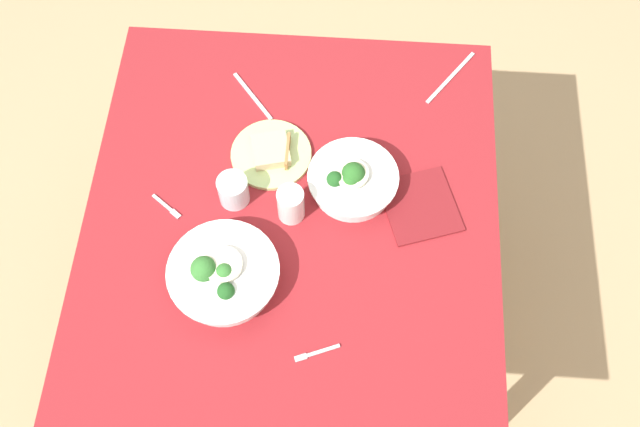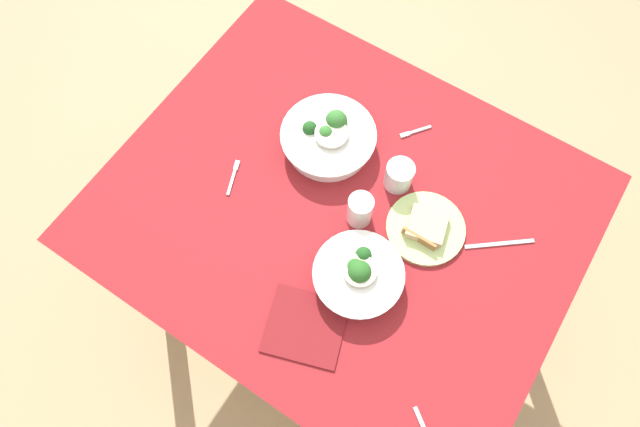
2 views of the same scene
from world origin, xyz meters
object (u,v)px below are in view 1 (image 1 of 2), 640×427
at_px(fork_by_far_bowl, 168,207).
at_px(fork_by_near_bowl, 315,353).
at_px(bread_side_plate, 271,153).
at_px(water_glass_center, 233,190).
at_px(broccoli_bowl_far, 223,275).
at_px(table_knife_left, 451,77).
at_px(table_knife_right, 253,96).
at_px(water_glass_side, 291,204).
at_px(broccoli_bowl_near, 352,181).
at_px(napkin_folded_upper, 420,206).

xyz_separation_m(fork_by_far_bowl, fork_by_near_bowl, (-0.34, -0.39, 0.00)).
bearing_deg(fork_by_far_bowl, fork_by_near_bowl, -4.28).
relative_size(bread_side_plate, water_glass_center, 2.56).
bearing_deg(broccoli_bowl_far, table_knife_left, -40.59).
xyz_separation_m(broccoli_bowl_far, table_knife_right, (0.53, -0.01, -0.03)).
distance_m(broccoli_bowl_far, water_glass_center, 0.22).
xyz_separation_m(bread_side_plate, water_glass_side, (-0.16, -0.07, 0.04)).
bearing_deg(water_glass_center, broccoli_bowl_near, -80.01).
relative_size(broccoli_bowl_near, bread_side_plate, 1.09).
bearing_deg(broccoli_bowl_near, water_glass_side, 120.54).
bearing_deg(broccoli_bowl_far, water_glass_side, -37.56).
bearing_deg(fork_by_far_bowl, water_glass_side, 38.07).
relative_size(water_glass_center, table_knife_left, 0.37).
distance_m(water_glass_side, fork_by_far_bowl, 0.31).
relative_size(water_glass_center, napkin_folded_upper, 0.44).
relative_size(broccoli_bowl_near, water_glass_side, 2.28).
bearing_deg(broccoli_bowl_near, bread_side_plate, 69.46).
xyz_separation_m(broccoli_bowl_near, fork_by_near_bowl, (-0.43, 0.06, -0.03)).
height_order(broccoli_bowl_far, water_glass_center, broccoli_bowl_far).
bearing_deg(water_glass_side, fork_by_far_bowl, 90.93).
bearing_deg(fork_by_far_bowl, broccoli_bowl_near, 48.36).
distance_m(bread_side_plate, fork_by_far_bowl, 0.29).
bearing_deg(napkin_folded_upper, broccoli_bowl_near, 75.93).
height_order(water_glass_center, table_knife_right, water_glass_center).
xyz_separation_m(broccoli_bowl_far, fork_by_near_bowl, (-0.16, -0.22, -0.03)).
xyz_separation_m(broccoli_bowl_far, bread_side_plate, (0.35, -0.08, -0.02)).
distance_m(bread_side_plate, table_knife_left, 0.54).
xyz_separation_m(broccoli_bowl_near, bread_side_plate, (0.08, 0.21, -0.02)).
relative_size(broccoli_bowl_near, table_knife_left, 1.04).
bearing_deg(fork_by_near_bowl, broccoli_bowl_near, -119.85).
relative_size(broccoli_bowl_near, fork_by_near_bowl, 2.20).
bearing_deg(broccoli_bowl_near, napkin_folded_upper, -104.07).
bearing_deg(broccoli_bowl_far, bread_side_plate, -12.47).
xyz_separation_m(broccoli_bowl_far, napkin_folded_upper, (0.23, -0.46, -0.03)).
relative_size(fork_by_far_bowl, table_knife_right, 0.45).
xyz_separation_m(water_glass_side, napkin_folded_upper, (0.04, -0.31, -0.05)).
height_order(water_glass_side, fork_by_near_bowl, water_glass_side).
distance_m(broccoli_bowl_near, bread_side_plate, 0.22).
distance_m(fork_by_far_bowl, table_knife_right, 0.39).
bearing_deg(broccoli_bowl_far, table_knife_right, -0.92).
xyz_separation_m(fork_by_near_bowl, table_knife_left, (0.79, -0.31, -0.00)).
height_order(fork_by_far_bowl, table_knife_left, same).
relative_size(bread_side_plate, table_knife_left, 0.95).
relative_size(broccoli_bowl_far, table_knife_right, 1.43).
bearing_deg(bread_side_plate, broccoli_bowl_far, 167.53).
height_order(broccoli_bowl_far, fork_by_near_bowl, broccoli_bowl_far).
bearing_deg(water_glass_center, broccoli_bowl_far, -179.43).
relative_size(water_glass_side, table_knife_left, 0.46).
xyz_separation_m(fork_by_near_bowl, napkin_folded_upper, (0.39, -0.23, 0.00)).
bearing_deg(fork_by_near_bowl, bread_side_plate, -95.62).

